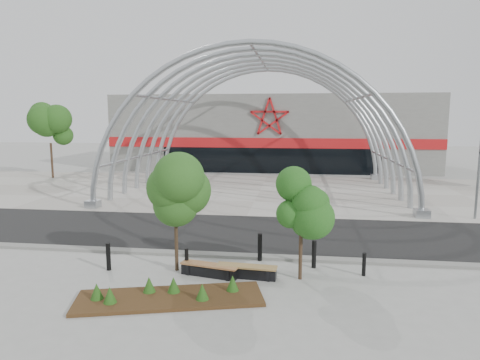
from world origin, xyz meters
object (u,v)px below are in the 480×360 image
(signal_pole, at_px, (479,173))
(street_tree_1, at_px, (302,203))
(bench_1, at_px, (247,272))
(street_tree_0, at_px, (175,192))
(bench_0, at_px, (209,270))
(bollard_2, at_px, (260,247))

(signal_pole, distance_m, street_tree_1, 14.30)
(signal_pole, relative_size, street_tree_1, 1.29)
(signal_pole, relative_size, bench_1, 2.26)
(signal_pole, bearing_deg, bench_1, -138.28)
(signal_pole, relative_size, street_tree_0, 1.19)
(street_tree_1, distance_m, bench_1, 3.21)
(bench_0, xyz_separation_m, bench_1, (1.37, 0.03, 0.00))
(street_tree_1, xyz_separation_m, bench_0, (-3.29, -0.17, -2.57))
(bollard_2, bearing_deg, street_tree_1, -47.76)
(bench_0, bearing_deg, bollard_2, 49.28)
(signal_pole, height_order, street_tree_0, signal_pole)
(bollard_2, bearing_deg, signal_pole, 36.80)
(bollard_2, bearing_deg, bench_0, -130.72)
(street_tree_0, bearing_deg, street_tree_1, -3.07)
(bench_0, bearing_deg, street_tree_1, 2.95)
(street_tree_0, height_order, bench_1, street_tree_0)
(signal_pole, distance_m, bench_0, 17.01)
(street_tree_0, bearing_deg, bench_1, -8.22)
(street_tree_1, bearing_deg, bench_0, -177.05)
(bollard_2, bearing_deg, bench_1, -99.06)
(signal_pole, bearing_deg, bench_0, -141.31)
(street_tree_1, height_order, bench_1, street_tree_1)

